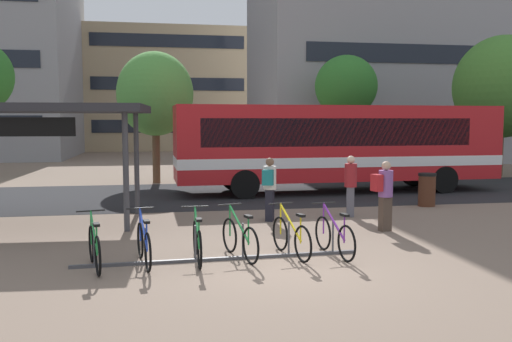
% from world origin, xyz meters
% --- Properties ---
extents(ground, '(200.00, 200.00, 0.00)m').
position_xyz_m(ground, '(0.00, 0.00, 0.00)').
color(ground, '#7A6656').
extents(bus_lane_asphalt, '(80.00, 7.20, 0.01)m').
position_xyz_m(bus_lane_asphalt, '(0.00, 9.93, 0.00)').
color(bus_lane_asphalt, '#232326').
rests_on(bus_lane_asphalt, ground).
extents(city_bus, '(12.09, 2.87, 3.20)m').
position_xyz_m(city_bus, '(4.36, 9.93, 1.78)').
color(city_bus, red).
rests_on(city_bus, ground).
extents(bike_rack, '(5.47, 0.32, 0.70)m').
position_xyz_m(bike_rack, '(-1.12, 0.63, 0.10)').
color(bike_rack, '#47474C').
rests_on(bike_rack, ground).
extents(parked_bicycle_green_0, '(0.57, 1.69, 0.99)m').
position_xyz_m(parked_bicycle_green_0, '(-3.39, 0.42, 0.38)').
color(parked_bicycle_green_0, black).
rests_on(parked_bicycle_green_0, ground).
extents(parked_bicycle_blue_1, '(0.52, 1.71, 0.99)m').
position_xyz_m(parked_bicycle_blue_1, '(-2.53, 0.56, 0.38)').
color(parked_bicycle_blue_1, black).
rests_on(parked_bicycle_blue_1, ground).
extents(parked_bicycle_green_2, '(0.52, 1.72, 0.99)m').
position_xyz_m(parked_bicycle_green_2, '(-1.54, 0.59, 0.38)').
color(parked_bicycle_green_2, black).
rests_on(parked_bicycle_green_2, ground).
extents(parked_bicycle_green_3, '(0.63, 1.67, 0.99)m').
position_xyz_m(parked_bicycle_green_3, '(-0.72, 0.74, 0.38)').
color(parked_bicycle_green_3, black).
rests_on(parked_bicycle_green_3, ground).
extents(parked_bicycle_yellow_4, '(0.56, 1.69, 0.99)m').
position_xyz_m(parked_bicycle_yellow_4, '(0.29, 0.71, 0.38)').
color(parked_bicycle_yellow_4, black).
rests_on(parked_bicycle_yellow_4, ground).
extents(parked_bicycle_purple_5, '(0.52, 1.71, 0.99)m').
position_xyz_m(parked_bicycle_purple_5, '(1.14, 0.61, 0.38)').
color(parked_bicycle_purple_5, black).
rests_on(parked_bicycle_purple_5, ground).
extents(transit_shelter, '(7.15, 3.70, 3.06)m').
position_xyz_m(transit_shelter, '(-6.03, 5.17, 2.88)').
color(transit_shelter, '#38383D').
rests_on(transit_shelter, ground).
extents(commuter_red_pack_0, '(0.58, 0.42, 1.69)m').
position_xyz_m(commuter_red_pack_0, '(3.08, 2.71, 0.97)').
color(commuter_red_pack_0, '#47382D').
rests_on(commuter_red_pack_0, ground).
extents(commuter_teal_pack_1, '(0.49, 0.60, 1.68)m').
position_xyz_m(commuter_teal_pack_1, '(0.62, 4.45, 0.97)').
color(commuter_teal_pack_1, black).
rests_on(commuter_teal_pack_1, ground).
extents(commuter_grey_pack_2, '(0.45, 0.59, 1.70)m').
position_xyz_m(commuter_grey_pack_2, '(2.98, 4.80, 0.97)').
color(commuter_grey_pack_2, '#565660').
rests_on(commuter_grey_pack_2, ground).
extents(trash_bin, '(0.55, 0.55, 1.03)m').
position_xyz_m(trash_bin, '(5.96, 6.13, 0.52)').
color(trash_bin, '#4C2819').
rests_on(trash_bin, ground).
extents(street_tree_0, '(4.55, 4.55, 6.68)m').
position_xyz_m(street_tree_0, '(13.85, 14.16, 4.26)').
color(street_tree_0, brown).
rests_on(street_tree_0, ground).
extents(street_tree_1, '(3.23, 3.23, 5.57)m').
position_xyz_m(street_tree_1, '(-2.38, 14.11, 3.78)').
color(street_tree_1, brown).
rests_on(street_tree_1, ground).
extents(street_tree_3, '(3.29, 3.29, 6.11)m').
position_xyz_m(street_tree_3, '(7.52, 18.27, 4.46)').
color(street_tree_3, brown).
rests_on(street_tree_3, ground).
extents(building_right_wing, '(27.80, 10.80, 20.50)m').
position_xyz_m(building_right_wing, '(18.21, 26.02, 10.25)').
color(building_right_wing, gray).
rests_on(building_right_wing, ground).
extents(building_centre_block, '(14.89, 12.91, 10.94)m').
position_xyz_m(building_centre_block, '(-1.40, 44.87, 5.47)').
color(building_centre_block, tan).
rests_on(building_centre_block, ground).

